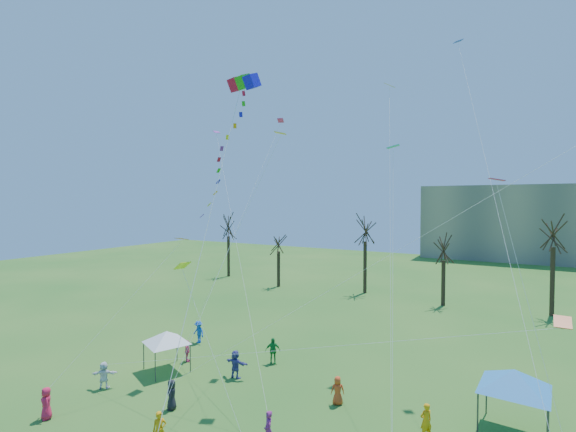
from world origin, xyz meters
The scene contains 6 objects.
bare_tree_row centered at (0.66, 37.03, 6.84)m, with size 68.18×7.57×11.03m.
big_box_kite centered at (-3.88, 5.19, 14.10)m, with size 2.34×5.53×18.63m.
canopy_tent_white centered at (-11.25, 7.68, 2.35)m, with size 3.40×3.40×2.78m.
canopy_tent_blue centered at (9.64, 10.87, 2.81)m, with size 4.42×4.42×3.32m.
festival_crowd centered at (-1.46, 5.92, 0.88)m, with size 26.91×13.70×1.86m.
small_kites_aloft centered at (-0.34, 10.43, 13.12)m, with size 30.70×17.99×34.71m.
Camera 1 is at (9.60, -11.86, 11.68)m, focal length 25.00 mm.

